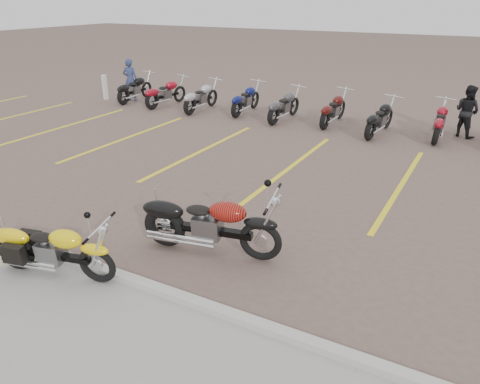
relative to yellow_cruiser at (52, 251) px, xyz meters
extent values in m
plane|color=brown|center=(1.26, 2.37, -0.42)|extent=(100.00, 100.00, 0.00)
cube|color=#ADAAA3|center=(1.26, 0.37, -0.36)|extent=(60.00, 0.18, 0.12)
torus|color=black|center=(0.76, 0.17, -0.13)|extent=(0.61, 0.23, 0.61)
torus|color=black|center=(-0.65, -0.15, -0.13)|extent=(0.66, 0.30, 0.64)
cube|color=black|center=(0.06, 0.01, -0.07)|extent=(1.21, 0.38, 0.09)
cube|color=slate|center=(0.01, 0.00, -0.01)|extent=(0.44, 0.36, 0.32)
ellipsoid|color=yellow|center=(0.31, 0.07, 0.27)|extent=(0.59, 0.41, 0.28)
ellipsoid|color=black|center=(-0.11, -0.02, 0.23)|extent=(0.41, 0.32, 0.11)
torus|color=black|center=(2.60, 1.91, -0.07)|extent=(0.72, 0.25, 0.71)
torus|color=black|center=(0.94, 1.59, -0.07)|extent=(0.78, 0.33, 0.75)
cube|color=black|center=(1.77, 1.75, -0.01)|extent=(1.42, 0.40, 0.11)
cube|color=slate|center=(1.72, 1.74, 0.06)|extent=(0.51, 0.41, 0.37)
ellipsoid|color=black|center=(2.07, 1.81, 0.39)|extent=(0.69, 0.46, 0.33)
ellipsoid|color=black|center=(1.58, 1.71, 0.34)|extent=(0.47, 0.36, 0.13)
imported|color=navy|center=(-7.64, 10.59, 0.42)|extent=(0.70, 0.55, 1.68)
imported|color=black|center=(4.79, 11.43, 0.36)|extent=(0.96, 0.89, 1.57)
cube|color=silver|center=(-8.75, 10.26, 0.08)|extent=(0.16, 0.16, 1.00)
camera|label=1|loc=(5.50, -4.06, 3.60)|focal=35.00mm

